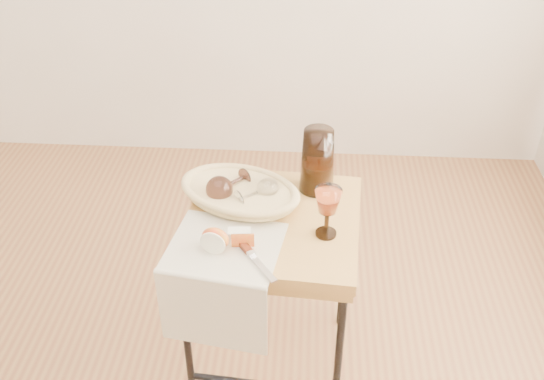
# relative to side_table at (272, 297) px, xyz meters

# --- Properties ---
(side_table) EXTENTS (0.57, 0.57, 0.67)m
(side_table) POSITION_rel_side_table_xyz_m (0.00, 0.00, 0.00)
(side_table) COLOR olive
(side_table) RESTS_ON floor
(tea_towel) EXTENTS (0.36, 0.33, 0.01)m
(tea_towel) POSITION_rel_side_table_xyz_m (-0.13, -0.15, 0.34)
(tea_towel) COLOR beige
(tea_towel) RESTS_ON side_table
(bread_basket) EXTENTS (0.41, 0.35, 0.05)m
(bread_basket) POSITION_rel_side_table_xyz_m (-0.11, 0.08, 0.36)
(bread_basket) COLOR tan
(bread_basket) RESTS_ON side_table
(goblet_lying_a) EXTENTS (0.16, 0.16, 0.09)m
(goblet_lying_a) POSITION_rel_side_table_xyz_m (-0.14, 0.10, 0.39)
(goblet_lying_a) COLOR #52322A
(goblet_lying_a) RESTS_ON bread_basket
(goblet_lying_b) EXTENTS (0.14, 0.13, 0.07)m
(goblet_lying_b) POSITION_rel_side_table_xyz_m (-0.06, 0.06, 0.39)
(goblet_lying_b) COLOR white
(goblet_lying_b) RESTS_ON bread_basket
(pitcher) EXTENTS (0.21, 0.26, 0.26)m
(pitcher) POSITION_rel_side_table_xyz_m (0.13, 0.17, 0.45)
(pitcher) COLOR black
(pitcher) RESTS_ON side_table
(wine_goblet) EXTENTS (0.09, 0.09, 0.16)m
(wine_goblet) POSITION_rel_side_table_xyz_m (0.16, -0.07, 0.42)
(wine_goblet) COLOR white
(wine_goblet) RESTS_ON side_table
(apple_half) EXTENTS (0.09, 0.06, 0.07)m
(apple_half) POSITION_rel_side_table_xyz_m (-0.15, -0.16, 0.38)
(apple_half) COLOR #C90012
(apple_half) RESTS_ON tea_towel
(apple_wedge) EXTENTS (0.07, 0.04, 0.04)m
(apple_wedge) POSITION_rel_side_table_xyz_m (-0.09, -0.13, 0.37)
(apple_wedge) COLOR white
(apple_wedge) RESTS_ON tea_towel
(table_knife) EXTENTS (0.14, 0.19, 0.02)m
(table_knife) POSITION_rel_side_table_xyz_m (-0.04, -0.19, 0.35)
(table_knife) COLOR silver
(table_knife) RESTS_ON tea_towel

